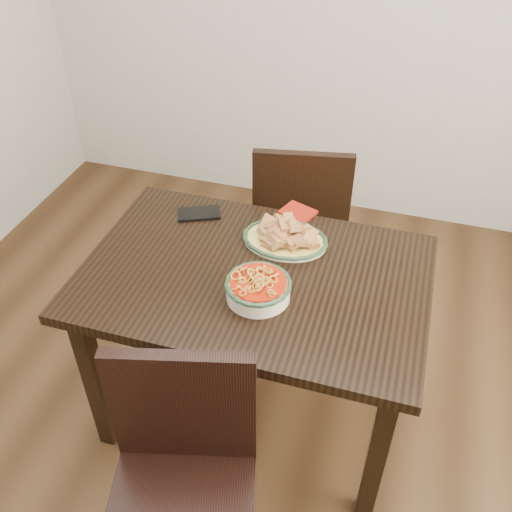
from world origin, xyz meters
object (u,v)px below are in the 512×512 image
(dining_table, at_px, (254,295))
(fish_plate, at_px, (285,232))
(chair_far, at_px, (301,217))
(noodle_bowl, at_px, (258,287))
(smartphone, at_px, (199,213))
(chair_near, at_px, (182,473))

(dining_table, xyz_separation_m, fish_plate, (0.06, 0.20, 0.15))
(chair_far, xyz_separation_m, noodle_bowl, (0.04, -0.82, 0.29))
(dining_table, bearing_deg, smartphone, 138.95)
(noodle_bowl, distance_m, smartphone, 0.52)
(chair_near, xyz_separation_m, fish_plate, (0.08, 0.82, 0.30))
(chair_far, relative_size, smartphone, 5.40)
(chair_far, distance_m, smartphone, 0.60)
(fish_plate, bearing_deg, noodle_bowl, -91.88)
(chair_far, bearing_deg, chair_near, 77.98)
(noodle_bowl, bearing_deg, smartphone, 133.34)
(chair_near, bearing_deg, noodle_bowl, 67.75)
(chair_near, distance_m, noodle_bowl, 0.60)
(fish_plate, bearing_deg, dining_table, -105.83)
(smartphone, bearing_deg, noodle_bowl, -71.58)
(chair_far, bearing_deg, noodle_bowl, 82.15)
(dining_table, relative_size, chair_near, 1.33)
(dining_table, height_order, smartphone, smartphone)
(chair_near, distance_m, smartphone, 0.97)
(fish_plate, bearing_deg, smartphone, 168.97)
(dining_table, xyz_separation_m, chair_near, (-0.02, -0.63, -0.15))
(fish_plate, xyz_separation_m, smartphone, (-0.36, 0.07, -0.04))
(fish_plate, height_order, smartphone, fish_plate)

